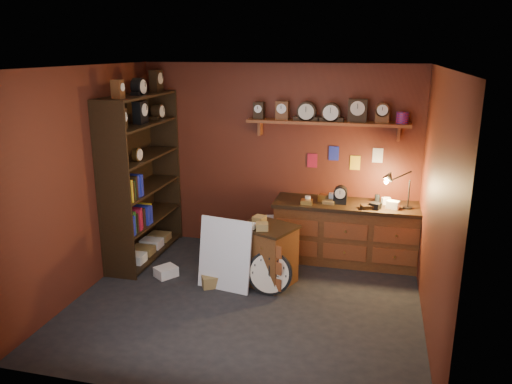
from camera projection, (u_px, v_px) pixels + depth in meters
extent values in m
plane|color=black|center=(247.00, 301.00, 5.92)|extent=(4.00, 4.00, 0.00)
cube|color=#5A2315|center=(278.00, 159.00, 7.23)|extent=(4.00, 0.02, 2.70)
cube|color=#5A2315|center=(187.00, 254.00, 3.87)|extent=(4.00, 0.02, 2.70)
cube|color=#5A2315|center=(86.00, 181.00, 6.01)|extent=(0.02, 3.60, 2.70)
cube|color=#5A2315|center=(435.00, 205.00, 5.09)|extent=(0.02, 3.60, 2.70)
cube|color=beige|center=(246.00, 67.00, 5.17)|extent=(4.00, 3.60, 0.02)
cube|color=brown|center=(327.00, 122.00, 6.77)|extent=(2.20, 0.30, 0.04)
cube|color=brown|center=(260.00, 128.00, 7.09)|extent=(0.04, 0.16, 0.20)
cube|color=brown|center=(399.00, 133.00, 6.65)|extent=(0.04, 0.16, 0.20)
cylinder|color=#B21419|center=(402.00, 118.00, 6.52)|extent=(0.16, 0.16, 0.15)
cube|color=maroon|center=(288.00, 159.00, 7.18)|extent=(0.14, 0.01, 0.20)
cube|color=navy|center=(309.00, 152.00, 7.08)|extent=(0.14, 0.01, 0.20)
cube|color=gold|center=(330.00, 162.00, 7.04)|extent=(0.14, 0.01, 0.20)
cube|color=silver|center=(352.00, 154.00, 6.94)|extent=(0.14, 0.01, 0.20)
cube|color=black|center=(128.00, 178.00, 6.97)|extent=(0.03, 1.60, 2.30)
cube|color=black|center=(114.00, 194.00, 6.19)|extent=(0.45, 0.03, 2.30)
cube|color=black|center=(165.00, 166.00, 7.65)|extent=(0.45, 0.03, 2.30)
cube|color=black|center=(147.00, 252.00, 7.22)|extent=(0.43, 1.54, 0.03)
cube|color=black|center=(145.00, 219.00, 7.09)|extent=(0.43, 1.54, 0.03)
cube|color=black|center=(143.00, 189.00, 6.96)|extent=(0.43, 1.54, 0.03)
cube|color=black|center=(141.00, 157.00, 6.84)|extent=(0.43, 1.54, 0.03)
cube|color=black|center=(139.00, 125.00, 6.71)|extent=(0.43, 1.54, 0.03)
cube|color=black|center=(137.00, 96.00, 6.61)|extent=(0.43, 1.54, 0.03)
cube|color=brown|center=(347.00, 234.00, 6.95)|extent=(1.96, 0.60, 0.80)
cube|color=black|center=(348.00, 205.00, 6.83)|extent=(2.02, 0.66, 0.05)
cube|color=brown|center=(345.00, 242.00, 6.66)|extent=(1.88, 0.02, 0.52)
cylinder|color=black|center=(408.00, 208.00, 6.60)|extent=(0.12, 0.12, 0.02)
cylinder|color=black|center=(409.00, 194.00, 6.54)|extent=(0.02, 0.02, 0.38)
cylinder|color=black|center=(401.00, 176.00, 6.48)|extent=(0.27, 0.09, 0.14)
cone|color=black|center=(390.00, 179.00, 6.49)|extent=(0.18, 0.14, 0.18)
cube|color=brown|center=(267.00, 255.00, 6.31)|extent=(0.78, 0.73, 0.73)
cube|color=black|center=(267.00, 227.00, 6.21)|extent=(0.83, 0.78, 0.03)
cube|color=brown|center=(262.00, 264.00, 6.06)|extent=(0.53, 0.24, 0.62)
cylinder|color=black|center=(270.00, 273.00, 6.04)|extent=(0.55, 0.17, 0.55)
cylinder|color=beige|center=(269.00, 274.00, 6.01)|extent=(0.48, 0.11, 0.47)
cube|color=black|center=(269.00, 268.00, 5.98)|extent=(0.01, 0.04, 0.17)
cube|color=black|center=(274.00, 276.00, 6.00)|extent=(0.12, 0.01, 0.01)
cube|color=silver|center=(225.00, 287.00, 6.26)|extent=(0.71, 0.30, 0.91)
cube|color=silver|center=(282.00, 239.00, 7.12)|extent=(0.66, 0.66, 0.55)
cube|color=black|center=(278.00, 246.00, 6.86)|extent=(0.43, 0.15, 0.44)
cube|color=olive|center=(211.00, 281.00, 6.28)|extent=(0.31, 0.29, 0.15)
cube|color=white|center=(166.00, 272.00, 6.55)|extent=(0.33, 0.34, 0.13)
cube|color=olive|center=(214.00, 255.00, 7.00)|extent=(0.35, 0.35, 0.20)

